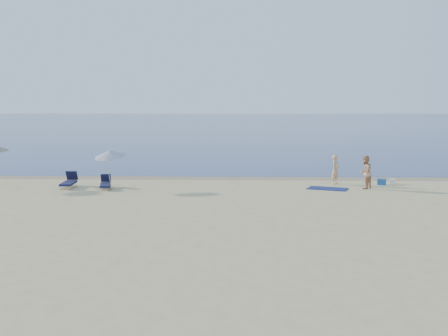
# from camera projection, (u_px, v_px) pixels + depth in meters

# --- Properties ---
(ground) EXTENTS (160.00, 160.00, 0.00)m
(ground) POSITION_uv_depth(u_px,v_px,m) (274.00, 291.00, 13.23)
(ground) COLOR tan
(ground) RESTS_ON ground
(sea) EXTENTS (240.00, 160.00, 0.01)m
(sea) POSITION_uv_depth(u_px,v_px,m) (245.00, 123.00, 112.47)
(sea) COLOR #0C1D4B
(sea) RESTS_ON ground
(wet_sand_strip) EXTENTS (240.00, 1.60, 0.00)m
(wet_sand_strip) POSITION_uv_depth(u_px,v_px,m) (255.00, 178.00, 32.48)
(wet_sand_strip) COLOR #847254
(wet_sand_strip) RESTS_ON ground
(person_left) EXTENTS (0.63, 0.69, 1.58)m
(person_left) POSITION_uv_depth(u_px,v_px,m) (336.00, 170.00, 30.10)
(person_left) COLOR tan
(person_left) RESTS_ON ground
(person_right) EXTENTS (1.02, 1.05, 1.70)m
(person_right) POSITION_uv_depth(u_px,v_px,m) (365.00, 172.00, 28.54)
(person_right) COLOR tan
(person_right) RESTS_ON ground
(beach_towel) EXTENTS (2.22, 1.72, 0.03)m
(beach_towel) POSITION_uv_depth(u_px,v_px,m) (328.00, 189.00, 28.56)
(beach_towel) COLOR #0F1B4F
(beach_towel) RESTS_ON ground
(white_bag) EXTENTS (0.36, 0.33, 0.27)m
(white_bag) POSITION_uv_depth(u_px,v_px,m) (392.00, 181.00, 30.25)
(white_bag) COLOR white
(white_bag) RESTS_ON ground
(blue_cooler) EXTENTS (0.52, 0.42, 0.33)m
(blue_cooler) POSITION_uv_depth(u_px,v_px,m) (382.00, 182.00, 29.93)
(blue_cooler) COLOR #1C509B
(blue_cooler) RESTS_ON ground
(umbrella_near) EXTENTS (2.14, 2.16, 2.14)m
(umbrella_near) POSITION_uv_depth(u_px,v_px,m) (110.00, 154.00, 28.53)
(umbrella_near) COLOR silver
(umbrella_near) RESTS_ON ground
(lounger_left) EXTENTS (0.68, 1.80, 0.78)m
(lounger_left) POSITION_uv_depth(u_px,v_px,m) (69.00, 182.00, 29.08)
(lounger_left) COLOR #141638
(lounger_left) RESTS_ON ground
(lounger_right) EXTENTS (0.81, 1.63, 0.69)m
(lounger_right) POSITION_uv_depth(u_px,v_px,m) (105.00, 184.00, 28.66)
(lounger_right) COLOR #15173C
(lounger_right) RESTS_ON ground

